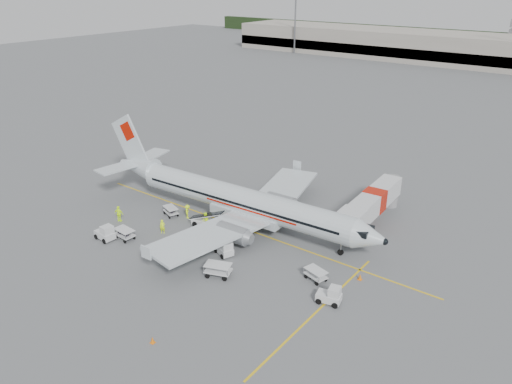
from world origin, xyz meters
TOP-DOWN VIEW (x-y plane):
  - ground at (0.00, 0.00)m, footprint 360.00×360.00m
  - stripe_lead at (0.00, 0.00)m, footprint 44.00×0.20m
  - stripe_cross at (14.00, -8.00)m, footprint 0.20×20.00m
  - terminal_west at (-40.00, 130.00)m, footprint 110.00×22.00m
  - mast_west at (-70.00, 118.00)m, footprint 3.20×1.20m
  - aircraft at (-0.99, 0.81)m, footprint 37.22×29.81m
  - jet_bridge at (10.70, 9.72)m, footprint 3.70×15.53m
  - belt_loader at (-3.63, -2.00)m, footprint 5.26×2.78m
  - tug_fore at (14.13, -6.35)m, footprint 2.32×1.65m
  - tug_mid at (1.70, -5.60)m, footprint 2.40×1.91m
  - tug_aft at (-10.51, -10.85)m, footprint 2.33×1.44m
  - cart_loaded_a at (-8.88, -9.55)m, footprint 2.34×1.49m
  - cart_loaded_b at (-9.10, -2.55)m, footprint 2.32×1.82m
  - cart_empty_a at (3.82, -8.97)m, footprint 2.80×2.22m
  - cart_empty_b at (11.46, -4.03)m, footprint 2.37×1.78m
  - cone_nose at (14.73, -1.51)m, footprint 0.39×0.39m
  - cone_port at (-3.14, 14.62)m, footprint 0.38×0.38m
  - cone_stbd at (5.89, -19.04)m, footprint 0.35×0.35m
  - crew_a at (-6.62, -6.19)m, footprint 0.70×0.65m
  - crew_b at (-3.82, -2.32)m, footprint 1.05×1.10m
  - crew_c at (-7.04, -1.85)m, footprint 1.17×1.21m
  - crew_d at (-12.69, -7.19)m, footprint 1.21×0.77m

SIDE VIEW (x-z plane):
  - ground at x=0.00m, z-range 0.00..0.00m
  - stripe_lead at x=0.00m, z-range 0.00..0.01m
  - stripe_cross at x=14.00m, z-range 0.00..0.01m
  - cone_stbd at x=5.89m, z-range 0.00..0.57m
  - cone_port at x=-3.14m, z-range 0.00..0.63m
  - cone_nose at x=14.73m, z-range 0.00..0.64m
  - cart_loaded_b at x=-9.10m, z-range 0.00..1.06m
  - cart_empty_b at x=11.46m, z-range 0.00..1.10m
  - cart_loaded_a at x=-8.88m, z-range 0.00..1.17m
  - cart_empty_a at x=3.82m, z-range 0.00..1.28m
  - crew_a at x=-6.62m, z-range 0.00..1.60m
  - tug_mid at x=1.70m, z-range 0.00..1.62m
  - tug_fore at x=14.13m, z-range 0.00..1.62m
  - crew_c at x=-7.04m, z-range 0.00..1.66m
  - tug_aft at x=-10.51m, z-range 0.00..1.73m
  - crew_b at x=-3.82m, z-range 0.00..1.79m
  - crew_d at x=-12.69m, z-range 0.00..1.91m
  - belt_loader at x=-3.63m, z-range 0.00..2.71m
  - jet_bridge at x=10.70m, z-range 0.00..4.04m
  - terminal_west at x=-40.00m, z-range 0.00..9.00m
  - aircraft at x=-0.99m, z-range 0.00..9.92m
  - mast_west at x=-70.00m, z-range 0.00..22.00m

